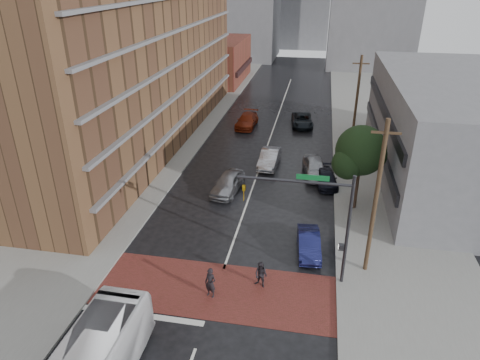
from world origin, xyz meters
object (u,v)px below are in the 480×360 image
(car_travel_b, at_px, (269,158))
(car_travel_c, at_px, (247,121))
(pedestrian_a, at_px, (210,283))
(car_parked_mid, at_px, (326,178))
(pedestrian_b, at_px, (261,275))
(car_parked_near, at_px, (309,243))
(suv_travel, at_px, (302,120))
(car_travel_a, at_px, (228,183))
(car_parked_far, at_px, (315,167))

(car_travel_b, bearing_deg, car_travel_c, 113.06)
(pedestrian_a, bearing_deg, car_parked_mid, 85.83)
(pedestrian_a, bearing_deg, car_travel_b, 104.73)
(pedestrian_b, distance_m, car_parked_mid, 15.15)
(car_travel_b, bearing_deg, car_parked_mid, -27.60)
(car_parked_near, bearing_deg, suv_travel, 88.33)
(pedestrian_a, height_order, car_parked_near, pedestrian_a)
(car_travel_c, bearing_deg, car_travel_b, -67.23)
(pedestrian_a, distance_m, pedestrian_b, 3.07)
(pedestrian_a, height_order, car_travel_c, pedestrian_a)
(pedestrian_b, bearing_deg, car_parked_mid, 97.11)
(car_travel_a, relative_size, car_travel_b, 1.01)
(car_travel_c, xyz_separation_m, car_parked_far, (8.53, -12.73, 0.04))
(pedestrian_a, relative_size, suv_travel, 0.36)
(car_travel_a, relative_size, car_parked_near, 1.18)
(car_travel_a, height_order, car_parked_far, car_travel_a)
(pedestrian_a, relative_size, car_travel_a, 0.39)
(car_travel_b, relative_size, car_parked_near, 1.17)
(car_parked_mid, height_order, car_parked_far, car_parked_far)
(car_parked_mid, bearing_deg, suv_travel, 92.22)
(car_travel_b, bearing_deg, suv_travel, 81.87)
(pedestrian_b, bearing_deg, car_travel_c, 122.81)
(pedestrian_a, xyz_separation_m, car_parked_mid, (6.49, 16.07, -0.33))
(pedestrian_a, xyz_separation_m, car_parked_far, (5.42, 17.77, -0.13))
(car_parked_near, bearing_deg, car_parked_far, 84.13)
(pedestrian_a, distance_m, car_travel_c, 30.66)
(car_travel_a, bearing_deg, car_travel_c, 102.58)
(car_parked_far, bearing_deg, car_travel_b, 151.63)
(car_travel_b, height_order, suv_travel, car_travel_b)
(car_parked_near, bearing_deg, pedestrian_a, -140.34)
(pedestrian_a, height_order, car_parked_far, pedestrian_a)
(car_travel_a, xyz_separation_m, car_travel_c, (-1.34, 17.42, -0.05))
(suv_travel, bearing_deg, car_parked_mid, -85.78)
(car_travel_b, xyz_separation_m, car_parked_near, (4.35, -13.80, -0.12))
(pedestrian_b, relative_size, car_parked_far, 0.35)
(pedestrian_b, xyz_separation_m, car_parked_near, (2.66, 4.07, -0.16))
(pedestrian_b, distance_m, car_parked_far, 16.60)
(car_travel_c, xyz_separation_m, car_parked_near, (8.50, -25.04, -0.10))
(car_travel_c, bearing_deg, car_parked_mid, -53.86)
(pedestrian_b, height_order, car_travel_c, pedestrian_b)
(suv_travel, bearing_deg, car_travel_a, -111.93)
(car_travel_c, bearing_deg, car_parked_far, -53.66)
(car_travel_a, xyz_separation_m, car_travel_b, (2.81, 6.19, -0.03))
(car_parked_far, bearing_deg, car_parked_near, -99.68)
(suv_travel, relative_size, car_parked_mid, 1.24)
(suv_travel, height_order, car_parked_near, suv_travel)
(car_travel_b, relative_size, car_parked_mid, 1.13)
(pedestrian_a, distance_m, car_travel_b, 19.29)
(pedestrian_a, height_order, car_travel_a, pedestrian_a)
(car_parked_far, bearing_deg, car_travel_a, -156.40)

